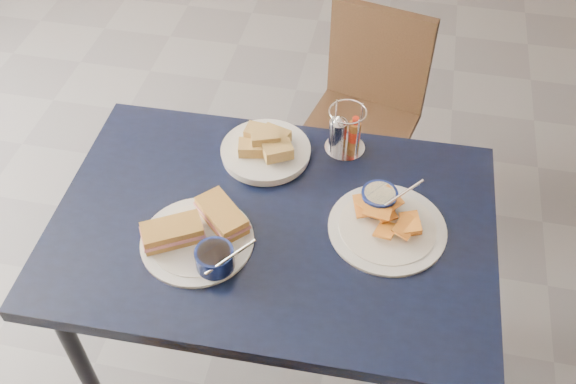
% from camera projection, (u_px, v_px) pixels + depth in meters
% --- Properties ---
extents(ground, '(6.00, 6.00, 0.00)m').
position_uv_depth(ground, '(332.00, 323.00, 2.24)').
color(ground, '#55555A').
rests_on(ground, ground).
extents(dining_table, '(1.10, 0.75, 0.75)m').
position_uv_depth(dining_table, '(273.00, 240.00, 1.63)').
color(dining_table, black).
rests_on(dining_table, ground).
extents(chair_far, '(0.44, 0.43, 0.79)m').
position_uv_depth(chair_far, '(363.00, 101.00, 2.36)').
color(chair_far, black).
rests_on(chair_far, ground).
extents(sandwich_plate, '(0.30, 0.28, 0.12)m').
position_uv_depth(sandwich_plate, '(201.00, 236.00, 1.51)').
color(sandwich_plate, white).
rests_on(sandwich_plate, dining_table).
extents(plantain_plate, '(0.29, 0.29, 0.12)m').
position_uv_depth(plantain_plate, '(385.00, 218.00, 1.56)').
color(plantain_plate, white).
rests_on(plantain_plate, dining_table).
extents(bread_basket, '(0.24, 0.24, 0.08)m').
position_uv_depth(bread_basket, '(266.00, 148.00, 1.72)').
color(bread_basket, white).
rests_on(bread_basket, dining_table).
extents(condiment_caddy, '(0.11, 0.11, 0.14)m').
position_uv_depth(condiment_caddy, '(344.00, 133.00, 1.71)').
color(condiment_caddy, silver).
rests_on(condiment_caddy, dining_table).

